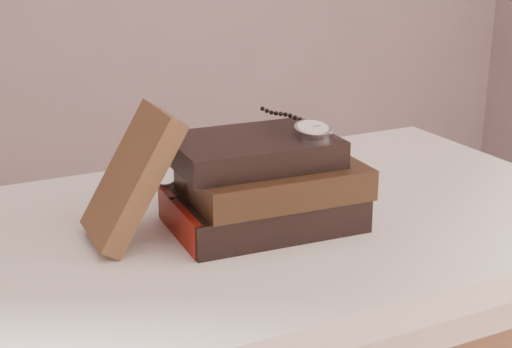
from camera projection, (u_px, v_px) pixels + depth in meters
name	position (u px, v px, depth m)	size (l,w,h in m)	color
table	(262.00, 275.00, 1.12)	(1.00, 0.60, 0.75)	white
book_stack	(264.00, 185.00, 1.04)	(0.26, 0.19, 0.12)	black
journal	(132.00, 177.00, 0.98)	(0.03, 0.12, 0.19)	#402918
pocket_watch	(310.00, 129.00, 1.03)	(0.05, 0.15, 0.02)	silver
eyeglasses	(182.00, 166.00, 1.08)	(0.11, 0.13, 0.05)	silver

